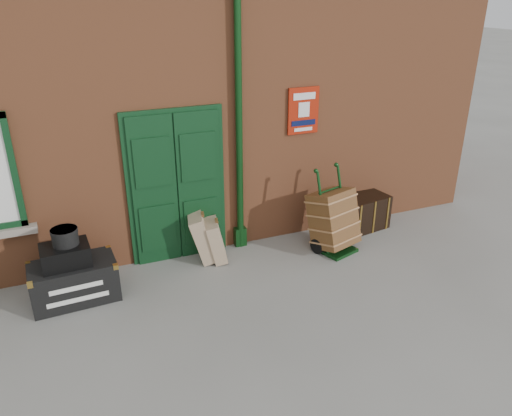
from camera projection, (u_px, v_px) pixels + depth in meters
ground at (233, 302)px, 6.47m from camera, size 80.00×80.00×0.00m
station_building at (161, 88)px, 8.54m from camera, size 10.30×4.30×4.36m
houdini_trunk at (74, 281)px, 6.44m from camera, size 1.09×0.63×0.53m
strongbox at (65, 255)px, 6.26m from camera, size 0.61×0.45×0.27m
hatbox at (65, 237)px, 6.20m from camera, size 0.33×0.33×0.21m
suitcase_back at (202, 237)px, 7.37m from camera, size 0.50×0.58×0.74m
suitcase_front at (216, 240)px, 7.37m from camera, size 0.41×0.52×0.64m
porter_trolley at (333, 220)px, 7.60m from camera, size 0.79×0.82×1.28m
dark_trunk at (363, 212)px, 8.38m from camera, size 0.86×0.63×0.57m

